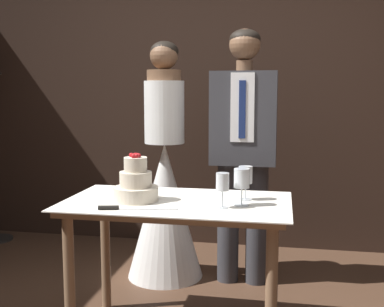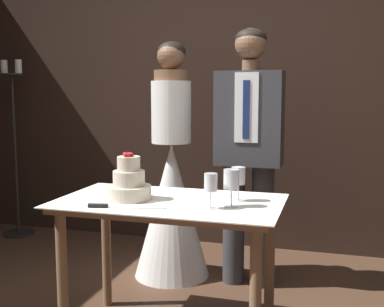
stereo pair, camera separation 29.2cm
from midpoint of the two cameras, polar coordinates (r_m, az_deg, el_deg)
The scene contains 9 objects.
wall_back at distance 4.17m, azimuth 1.13°, elevation 7.07°, with size 5.34×0.12×2.62m, color black.
cake_table at distance 2.58m, azimuth -5.04°, elevation -7.98°, with size 1.19×0.69×0.76m.
tiered_cake at distance 2.56m, azimuth -9.94°, elevation -3.70°, with size 0.24×0.24×0.25m.
cake_knife at distance 2.40m, azimuth -11.74°, elevation -6.40°, with size 0.39×0.11×0.02m.
wine_glass_near at distance 2.36m, azimuth 0.11°, elevation -3.64°, with size 0.07×0.07×0.18m.
wine_glass_middle at distance 2.54m, azimuth 3.11°, elevation -2.79°, with size 0.07×0.07×0.18m.
wine_glass_far at distance 2.41m, azimuth 2.48°, elevation -3.11°, with size 0.08×0.08×0.19m.
bride at distance 3.45m, azimuth -5.67°, elevation -4.72°, with size 0.54×0.54×1.68m.
groom at distance 3.28m, azimuth 3.59°, elevation 1.34°, with size 0.44×0.25×1.74m.
Camera 1 is at (0.55, -2.18, 1.32)m, focal length 45.00 mm.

